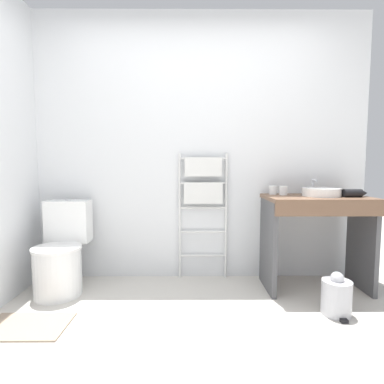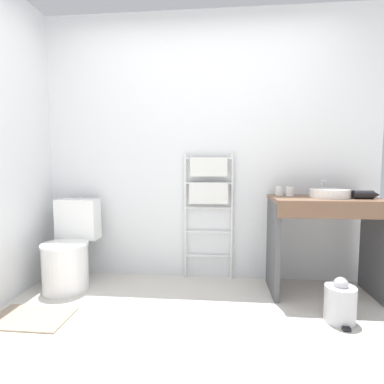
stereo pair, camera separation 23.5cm
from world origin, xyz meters
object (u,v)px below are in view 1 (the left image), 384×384
at_px(cup_near_wall, 273,190).
at_px(sink_basin, 321,192).
at_px(towel_radiator, 203,191).
at_px(hair_dryer, 353,193).
at_px(trash_bin, 336,296).
at_px(cup_near_edge, 283,191).
at_px(toilet, 61,255).

bearing_deg(cup_near_wall, sink_basin, -22.53).
height_order(towel_radiator, hair_dryer, towel_radiator).
xyz_separation_m(towel_radiator, trash_bin, (0.96, -0.73, -0.72)).
bearing_deg(cup_near_edge, sink_basin, -18.81).
xyz_separation_m(toilet, cup_near_wall, (1.91, 0.21, 0.55)).
bearing_deg(toilet, hair_dryer, -0.55).
bearing_deg(cup_near_edge, hair_dryer, -18.67).
bearing_deg(hair_dryer, sink_basin, 161.50).
relative_size(cup_near_wall, cup_near_edge, 0.99).
distance_m(toilet, sink_basin, 2.36).
relative_size(cup_near_edge, hair_dryer, 0.40).
distance_m(toilet, trash_bin, 2.27).
distance_m(toilet, cup_near_edge, 2.07).
height_order(toilet, hair_dryer, hair_dryer).
xyz_separation_m(hair_dryer, trash_bin, (-0.31, -0.40, -0.74)).
bearing_deg(towel_radiator, hair_dryer, -14.59).
bearing_deg(towel_radiator, trash_bin, -37.21).
xyz_separation_m(toilet, hair_dryer, (2.53, -0.02, 0.55)).
bearing_deg(hair_dryer, trash_bin, -127.55).
relative_size(toilet, cup_near_edge, 9.64).
distance_m(towel_radiator, sink_basin, 1.06).
bearing_deg(sink_basin, hair_dryer, -18.50).
bearing_deg(trash_bin, cup_near_edge, 111.82).
bearing_deg(sink_basin, towel_radiator, 166.33).
bearing_deg(sink_basin, trash_bin, -98.22).
relative_size(sink_basin, cup_near_wall, 3.96).
height_order(sink_basin, hair_dryer, sink_basin).
bearing_deg(cup_near_edge, toilet, -175.43).
relative_size(towel_radiator, trash_bin, 3.78).
xyz_separation_m(toilet, sink_basin, (2.29, 0.06, 0.55)).
bearing_deg(towel_radiator, cup_near_wall, -8.08).
bearing_deg(hair_dryer, toilet, 179.45).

